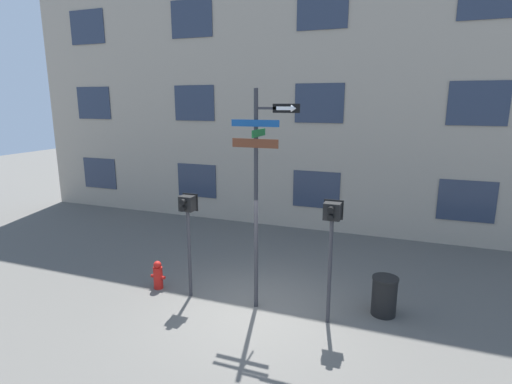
% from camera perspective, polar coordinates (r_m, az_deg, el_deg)
% --- Properties ---
extents(ground_plane, '(60.00, 60.00, 0.00)m').
position_cam_1_polar(ground_plane, '(9.26, -0.15, -16.71)').
color(ground_plane, '#595651').
extents(building_facade, '(24.00, 0.63, 12.03)m').
position_cam_1_polar(building_facade, '(14.42, 9.48, 18.39)').
color(building_facade, tan).
rests_on(building_facade, ground_plane).
extents(street_sign_pole, '(1.45, 0.76, 4.83)m').
position_cam_1_polar(street_sign_pole, '(8.44, 0.41, 1.31)').
color(street_sign_pole, '#2D2D33').
rests_on(street_sign_pole, ground_plane).
extents(pedestrian_signal_left, '(0.39, 0.40, 2.49)m').
position_cam_1_polar(pedestrian_signal_left, '(9.32, -9.72, -3.63)').
color(pedestrian_signal_left, '#2D2D33').
rests_on(pedestrian_signal_left, ground_plane).
extents(pedestrian_signal_right, '(0.39, 0.40, 2.64)m').
position_cam_1_polar(pedestrian_signal_right, '(8.17, 10.74, -5.22)').
color(pedestrian_signal_right, '#2D2D33').
rests_on(pedestrian_signal_right, ground_plane).
extents(fire_hydrant, '(0.39, 0.23, 0.72)m').
position_cam_1_polar(fire_hydrant, '(10.41, -13.82, -11.47)').
color(fire_hydrant, red).
rests_on(fire_hydrant, ground_plane).
extents(trash_bin, '(0.56, 0.56, 0.87)m').
position_cam_1_polar(trash_bin, '(9.38, 17.85, -13.94)').
color(trash_bin, black).
rests_on(trash_bin, ground_plane).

